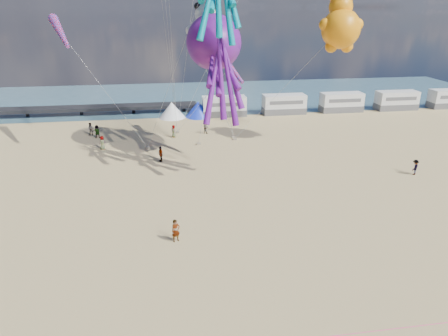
# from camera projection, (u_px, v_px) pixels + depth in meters

# --- Properties ---
(ground) EXTENTS (120.00, 120.00, 0.00)m
(ground) POSITION_uv_depth(u_px,v_px,m) (223.00, 283.00, 24.32)
(ground) COLOR tan
(ground) RESTS_ON ground
(water) EXTENTS (120.00, 120.00, 0.00)m
(water) POSITION_uv_depth(u_px,v_px,m) (181.00, 97.00, 74.75)
(water) COLOR #3A5E6F
(water) RESTS_ON ground
(motorhome_0) EXTENTS (6.60, 2.50, 3.00)m
(motorhome_0) POSITION_uv_depth(u_px,v_px,m) (224.00, 106.00, 61.26)
(motorhome_0) COLOR silver
(motorhome_0) RESTS_ON ground
(motorhome_1) EXTENTS (6.60, 2.50, 3.00)m
(motorhome_1) POSITION_uv_depth(u_px,v_px,m) (284.00, 104.00, 62.55)
(motorhome_1) COLOR silver
(motorhome_1) RESTS_ON ground
(motorhome_2) EXTENTS (6.60, 2.50, 3.00)m
(motorhome_2) POSITION_uv_depth(u_px,v_px,m) (341.00, 102.00, 63.84)
(motorhome_2) COLOR silver
(motorhome_2) RESTS_ON ground
(motorhome_3) EXTENTS (6.60, 2.50, 3.00)m
(motorhome_3) POSITION_uv_depth(u_px,v_px,m) (397.00, 100.00, 65.12)
(motorhome_3) COLOR silver
(motorhome_3) RESTS_ON ground
(tent_white) EXTENTS (4.00, 4.00, 2.40)m
(tent_white) POSITION_uv_depth(u_px,v_px,m) (172.00, 110.00, 60.28)
(tent_white) COLOR white
(tent_white) RESTS_ON ground
(tent_blue) EXTENTS (4.00, 4.00, 2.40)m
(tent_blue) POSITION_uv_depth(u_px,v_px,m) (198.00, 109.00, 60.83)
(tent_blue) COLOR #1933CC
(tent_blue) RESTS_ON ground
(standing_person) EXTENTS (0.74, 0.62, 1.71)m
(standing_person) POSITION_uv_depth(u_px,v_px,m) (176.00, 231.00, 28.40)
(standing_person) COLOR tan
(standing_person) RESTS_ON ground
(beachgoer_0) EXTENTS (0.58, 0.69, 1.60)m
(beachgoer_0) POSITION_uv_depth(u_px,v_px,m) (174.00, 131.00, 51.39)
(beachgoer_0) COLOR #7F6659
(beachgoer_0) RESTS_ON ground
(beachgoer_1) EXTENTS (0.89, 0.92, 1.59)m
(beachgoer_1) POSITION_uv_depth(u_px,v_px,m) (206.00, 128.00, 52.95)
(beachgoer_1) COLOR #7F6659
(beachgoer_1) RESTS_ON ground
(beachgoer_2) EXTENTS (0.97, 0.94, 1.57)m
(beachgoer_2) POSITION_uv_depth(u_px,v_px,m) (415.00, 167.00, 39.83)
(beachgoer_2) COLOR #7F6659
(beachgoer_2) RESTS_ON ground
(beachgoer_3) EXTENTS (1.01, 1.26, 1.70)m
(beachgoer_3) POSITION_uv_depth(u_px,v_px,m) (161.00, 154.00, 43.25)
(beachgoer_3) COLOR #7F6659
(beachgoer_3) RESTS_ON ground
(beachgoer_4) EXTENTS (1.06, 0.58, 1.71)m
(beachgoer_4) POSITION_uv_depth(u_px,v_px,m) (97.00, 131.00, 51.05)
(beachgoer_4) COLOR #7F6659
(beachgoer_4) RESTS_ON ground
(beachgoer_6) EXTENTS (0.67, 0.52, 1.62)m
(beachgoer_6) POSITION_uv_depth(u_px,v_px,m) (102.00, 143.00, 46.96)
(beachgoer_6) COLOR #7F6659
(beachgoer_6) RESTS_ON ground
(beachgoer_7) EXTENTS (0.93, 0.73, 1.68)m
(beachgoer_7) POSITION_uv_depth(u_px,v_px,m) (91.00, 129.00, 52.09)
(beachgoer_7) COLOR #7F6659
(beachgoer_7) RESTS_ON ground
(sandbag_a) EXTENTS (0.50, 0.35, 0.22)m
(sandbag_a) POSITION_uv_depth(u_px,v_px,m) (148.00, 147.00, 47.50)
(sandbag_a) COLOR gray
(sandbag_a) RESTS_ON ground
(sandbag_b) EXTENTS (0.50, 0.35, 0.22)m
(sandbag_b) POSITION_uv_depth(u_px,v_px,m) (199.00, 144.00, 48.77)
(sandbag_b) COLOR gray
(sandbag_b) RESTS_ON ground
(sandbag_c) EXTENTS (0.50, 0.35, 0.22)m
(sandbag_c) POSITION_uv_depth(u_px,v_px,m) (235.00, 139.00, 50.57)
(sandbag_c) COLOR gray
(sandbag_c) RESTS_ON ground
(sandbag_d) EXTENTS (0.50, 0.35, 0.22)m
(sandbag_d) POSITION_uv_depth(u_px,v_px,m) (234.00, 137.00, 51.39)
(sandbag_d) COLOR gray
(sandbag_d) RESTS_ON ground
(sandbag_e) EXTENTS (0.50, 0.35, 0.22)m
(sandbag_e) POSITION_uv_depth(u_px,v_px,m) (177.00, 132.00, 53.28)
(sandbag_e) COLOR gray
(sandbag_e) RESTS_ON ground
(kite_octopus_purple) EXTENTS (6.46, 11.38, 12.26)m
(kite_octopus_purple) POSITION_uv_depth(u_px,v_px,m) (214.00, 42.00, 41.17)
(kite_octopus_purple) COLOR #5D137E
(kite_panda) EXTENTS (5.72, 5.56, 6.44)m
(kite_panda) POSITION_uv_depth(u_px,v_px,m) (206.00, 34.00, 43.08)
(kite_panda) COLOR white
(kite_teddy_orange) EXTENTS (5.84, 5.59, 7.24)m
(kite_teddy_orange) POSITION_uv_depth(u_px,v_px,m) (341.00, 29.00, 43.39)
(kite_teddy_orange) COLOR orange
(windsock_left) EXTENTS (3.78, 7.33, 7.45)m
(windsock_left) POSITION_uv_depth(u_px,v_px,m) (60.00, 32.00, 43.03)
(windsock_left) COLOR red
(windsock_mid) EXTENTS (1.62, 5.22, 5.13)m
(windsock_mid) POSITION_uv_depth(u_px,v_px,m) (200.00, 55.00, 46.69)
(windsock_mid) COLOR red
(windsock_right) EXTENTS (2.94, 5.35, 5.43)m
(windsock_right) POSITION_uv_depth(u_px,v_px,m) (230.00, 67.00, 41.46)
(windsock_right) COLOR red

